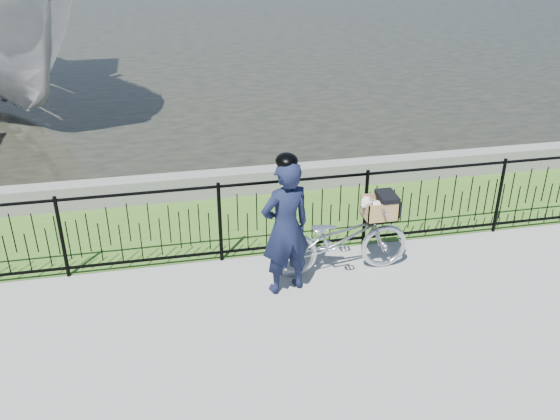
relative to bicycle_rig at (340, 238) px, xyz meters
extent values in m
plane|color=gray|center=(-0.49, -1.04, -0.49)|extent=(120.00, 120.00, 0.00)
cube|color=#3D6921|center=(-0.49, 1.56, -0.49)|extent=(60.00, 2.00, 0.01)
cube|color=slate|center=(-0.49, 2.56, -0.29)|extent=(60.00, 0.30, 0.40)
imported|color=silver|center=(-0.01, 0.00, -0.01)|extent=(1.83, 0.64, 0.96)
cube|color=black|center=(0.50, 0.00, 0.25)|extent=(0.38, 0.18, 0.02)
cube|color=#A27D4B|center=(0.50, 0.00, 0.26)|extent=(0.41, 0.34, 0.01)
cube|color=#A27D4B|center=(0.50, 0.16, 0.38)|extent=(0.41, 0.02, 0.26)
cube|color=#A27D4B|center=(0.50, -0.16, 0.38)|extent=(0.41, 0.01, 0.26)
cube|color=#A27D4B|center=(0.69, 0.00, 0.38)|extent=(0.02, 0.34, 0.26)
cube|color=#A27D4B|center=(0.30, 0.00, 0.38)|extent=(0.01, 0.34, 0.26)
cube|color=black|center=(0.59, 0.00, 0.54)|extent=(0.22, 0.35, 0.06)
cube|color=black|center=(0.71, 0.00, 0.41)|extent=(0.02, 0.35, 0.21)
ellipsoid|color=silver|center=(0.48, 0.00, 0.38)|extent=(0.31, 0.22, 0.20)
sphere|color=silver|center=(0.31, -0.02, 0.49)|extent=(0.15, 0.15, 0.15)
sphere|color=silver|center=(0.26, -0.04, 0.46)|extent=(0.07, 0.07, 0.07)
sphere|color=black|center=(0.24, -0.05, 0.46)|extent=(0.02, 0.02, 0.02)
cone|color=#9E6B42|center=(0.31, 0.04, 0.55)|extent=(0.06, 0.08, 0.08)
cone|color=#9E6B42|center=(0.33, -0.06, 0.55)|extent=(0.06, 0.08, 0.08)
imported|color=black|center=(-0.78, -0.27, 0.38)|extent=(0.73, 0.57, 1.75)
ellipsoid|color=black|center=(-0.78, -0.27, 1.23)|extent=(0.26, 0.29, 0.18)
camera|label=1|loc=(-2.13, -6.63, 4.03)|focal=40.00mm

